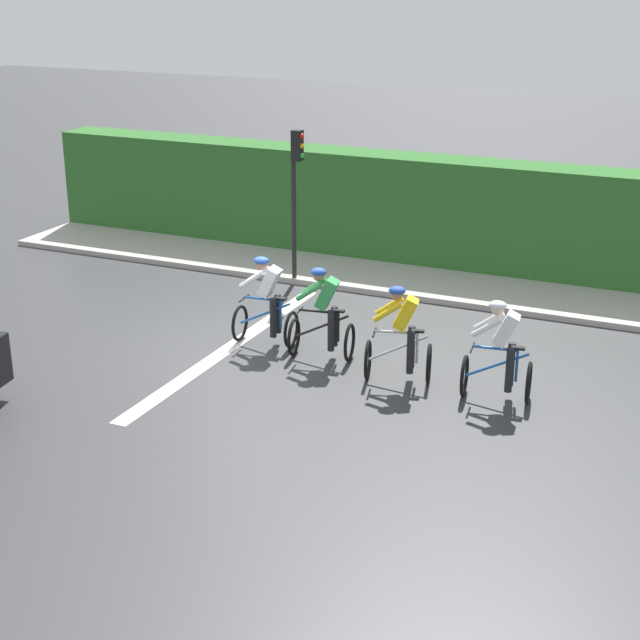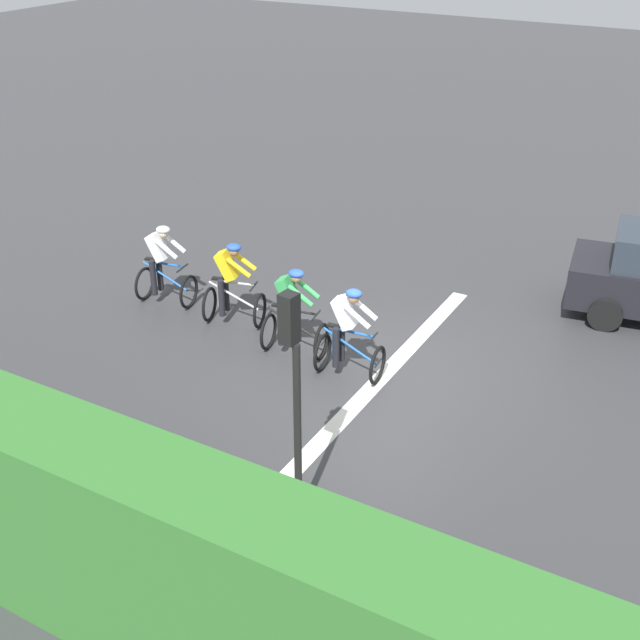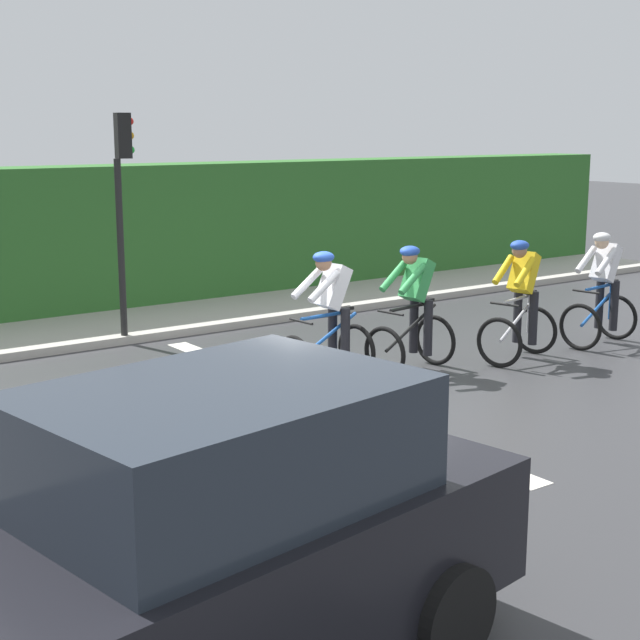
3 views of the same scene
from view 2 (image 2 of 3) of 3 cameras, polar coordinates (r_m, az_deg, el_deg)
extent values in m
plane|color=#333335|center=(14.52, 4.32, -3.47)|extent=(80.00, 80.00, 0.00)
cube|color=#ADA89E|center=(11.99, -16.09, -12.10)|extent=(2.80, 20.51, 0.12)
cube|color=gray|center=(11.43, -19.43, -13.63)|extent=(0.44, 20.51, 0.55)
cube|color=silver|center=(14.48, 4.62, -3.54)|extent=(7.00, 0.30, 0.01)
torus|color=black|center=(16.63, -9.00, 1.93)|extent=(0.68, 0.16, 0.68)
torus|color=black|center=(17.13, -11.96, 2.46)|extent=(0.68, 0.16, 0.68)
cylinder|color=#1E59B2|center=(16.77, -10.57, 2.97)|extent=(0.18, 0.98, 0.51)
cylinder|color=#1E59B2|center=(16.91, -11.47, 3.20)|extent=(0.04, 0.04, 0.55)
cylinder|color=#1E59B2|center=(16.63, -10.50, 3.80)|extent=(0.14, 0.71, 0.04)
cube|color=black|center=(16.79, -11.56, 4.11)|extent=(0.13, 0.23, 0.04)
cylinder|color=black|center=(16.47, -9.43, 3.54)|extent=(0.42, 0.09, 0.03)
cube|color=white|center=(16.57, -11.06, 4.96)|extent=(0.35, 0.45, 0.57)
sphere|color=beige|center=(16.38, -10.70, 5.89)|extent=(0.20, 0.20, 0.20)
ellipsoid|color=silver|center=(16.35, -10.72, 6.11)|extent=(0.28, 0.31, 0.14)
cylinder|color=black|center=(16.97, -10.95, 3.18)|extent=(0.12, 0.12, 0.74)
cylinder|color=black|center=(16.79, -11.37, 2.85)|extent=(0.12, 0.12, 0.74)
cylinder|color=white|center=(16.53, -9.95, 5.21)|extent=(0.16, 0.49, 0.37)
cylinder|color=white|center=(16.28, -10.51, 4.79)|extent=(0.16, 0.49, 0.37)
torus|color=black|center=(15.74, -4.16, 0.64)|extent=(0.67, 0.23, 0.68)
torus|color=black|center=(16.08, -7.60, 1.07)|extent=(0.67, 0.23, 0.68)
cylinder|color=silver|center=(15.79, -5.94, 1.67)|extent=(0.29, 0.97, 0.51)
cylinder|color=silver|center=(15.88, -6.98, 1.87)|extent=(0.04, 0.04, 0.55)
cylinder|color=silver|center=(15.65, -5.82, 2.55)|extent=(0.22, 0.70, 0.04)
cube|color=black|center=(15.75, -7.04, 2.83)|extent=(0.15, 0.24, 0.04)
cylinder|color=black|center=(15.55, -4.58, 2.32)|extent=(0.41, 0.14, 0.03)
cube|color=yellow|center=(15.56, -6.41, 3.75)|extent=(0.39, 0.47, 0.57)
sphere|color=#9E7051|center=(15.38, -5.93, 4.75)|extent=(0.20, 0.20, 0.20)
ellipsoid|color=#264CB2|center=(15.35, -5.95, 4.99)|extent=(0.30, 0.33, 0.14)
cylinder|color=black|center=(15.97, -6.48, 1.88)|extent=(0.12, 0.12, 0.74)
cylinder|color=black|center=(15.77, -6.78, 1.50)|extent=(0.12, 0.12, 0.74)
cylinder|color=yellow|center=(15.58, -5.23, 4.06)|extent=(0.21, 0.48, 0.37)
cylinder|color=yellow|center=(15.31, -5.63, 3.59)|extent=(0.21, 0.48, 0.37)
torus|color=black|center=(14.66, 0.08, -1.49)|extent=(0.68, 0.16, 0.68)
torus|color=black|center=(15.00, -3.56, -0.81)|extent=(0.68, 0.16, 0.68)
cylinder|color=black|center=(14.70, -1.78, -0.30)|extent=(0.20, 0.98, 0.51)
cylinder|color=black|center=(14.80, -2.87, -0.01)|extent=(0.04, 0.04, 0.55)
cylinder|color=black|center=(14.56, -1.61, 0.62)|extent=(0.15, 0.71, 0.04)
cube|color=black|center=(14.66, -2.90, 1.00)|extent=(0.13, 0.23, 0.04)
cylinder|color=black|center=(14.45, -0.29, 0.30)|extent=(0.42, 0.10, 0.03)
cube|color=green|center=(14.45, -2.19, 1.93)|extent=(0.36, 0.45, 0.57)
sphere|color=#9E7051|center=(14.27, -1.64, 2.95)|extent=(0.20, 0.20, 0.20)
ellipsoid|color=#264CB2|center=(14.24, -1.64, 3.21)|extent=(0.28, 0.31, 0.14)
cylinder|color=black|center=(14.88, -2.32, -0.02)|extent=(0.12, 0.12, 0.74)
cylinder|color=black|center=(14.69, -2.69, -0.43)|extent=(0.12, 0.12, 0.74)
cylinder|color=green|center=(14.47, -0.90, 2.21)|extent=(0.16, 0.49, 0.37)
cylinder|color=green|center=(14.20, -1.38, 1.68)|extent=(0.16, 0.49, 0.37)
torus|color=black|center=(14.00, 3.97, -3.12)|extent=(0.68, 0.12, 0.68)
torus|color=black|center=(14.34, 0.17, -2.24)|extent=(0.68, 0.12, 0.68)
cylinder|color=#1E59B2|center=(14.03, 2.06, -1.80)|extent=(0.13, 0.99, 0.51)
cylinder|color=#1E59B2|center=(14.12, 0.92, -1.45)|extent=(0.04, 0.04, 0.55)
cylinder|color=#1E59B2|center=(13.88, 2.28, -0.86)|extent=(0.10, 0.72, 0.04)
cube|color=black|center=(13.98, 0.93, -0.40)|extent=(0.12, 0.23, 0.04)
cylinder|color=black|center=(13.78, 3.64, -1.25)|extent=(0.42, 0.07, 0.03)
cube|color=white|center=(13.77, 1.72, 0.53)|extent=(0.33, 0.43, 0.57)
sphere|color=#9E7051|center=(13.58, 2.33, 1.56)|extent=(0.20, 0.20, 0.20)
ellipsoid|color=#264CB2|center=(13.54, 2.33, 1.83)|extent=(0.26, 0.30, 0.14)
cylinder|color=black|center=(14.21, 1.49, -1.47)|extent=(0.12, 0.12, 0.74)
cylinder|color=black|center=(14.02, 1.10, -1.91)|extent=(0.12, 0.12, 0.74)
cylinder|color=white|center=(13.78, 3.07, 0.77)|extent=(0.13, 0.48, 0.37)
cylinder|color=white|center=(13.52, 2.56, 0.21)|extent=(0.13, 0.48, 0.37)
cylinder|color=black|center=(18.03, 19.34, 2.68)|extent=(0.32, 0.67, 0.64)
cylinder|color=black|center=(16.51, 18.99, 0.38)|extent=(0.32, 0.67, 0.64)
cylinder|color=black|center=(10.57, -1.54, -8.05)|extent=(0.10, 0.10, 2.70)
cube|color=black|center=(9.73, -2.13, 0.12)|extent=(0.22, 0.22, 0.64)
sphere|color=red|center=(9.70, -2.67, 1.34)|extent=(0.11, 0.11, 0.11)
sphere|color=orange|center=(9.79, -2.64, 0.30)|extent=(0.11, 0.11, 0.11)
sphere|color=green|center=(9.89, -2.61, -0.73)|extent=(0.11, 0.11, 0.11)
camera|label=1|loc=(28.96, 2.39, 26.13)|focal=54.82mm
camera|label=3|loc=(20.51, 32.85, 11.22)|focal=52.90mm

